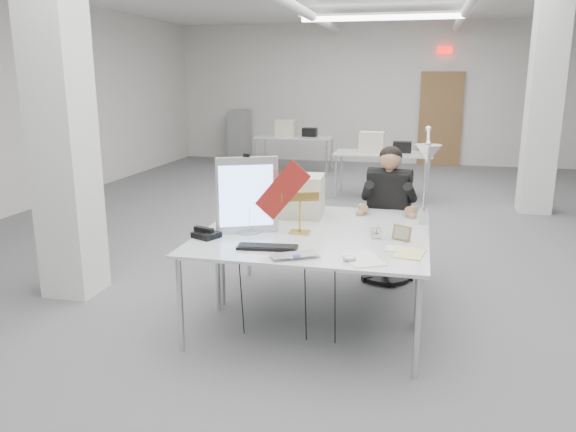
# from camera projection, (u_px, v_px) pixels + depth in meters

# --- Properties ---
(room_shell) EXTENTS (10.04, 14.04, 3.24)m
(room_shell) POSITION_uv_depth(u_px,v_px,m) (355.00, 102.00, 6.41)
(room_shell) COLOR #5B5B5E
(room_shell) RESTS_ON ground
(desk_main) EXTENTS (1.80, 0.90, 0.02)m
(desk_main) POSITION_uv_depth(u_px,v_px,m) (305.00, 248.00, 4.16)
(desk_main) COLOR silver
(desk_main) RESTS_ON room_shell
(desk_second) EXTENTS (1.80, 0.90, 0.02)m
(desk_second) POSITION_uv_depth(u_px,v_px,m) (325.00, 219.00, 5.01)
(desk_second) COLOR silver
(desk_second) RESTS_ON room_shell
(bg_desk_a) EXTENTS (1.60, 0.80, 0.02)m
(bg_desk_a) POSITION_uv_depth(u_px,v_px,m) (383.00, 153.00, 9.31)
(bg_desk_a) COLOR silver
(bg_desk_a) RESTS_ON room_shell
(bg_desk_b) EXTENTS (1.60, 0.80, 0.02)m
(bg_desk_b) POSITION_uv_depth(u_px,v_px,m) (295.00, 137.00, 11.83)
(bg_desk_b) COLOR silver
(bg_desk_b) RESTS_ON room_shell
(filing_cabinet) EXTENTS (0.45, 0.55, 1.20)m
(filing_cabinet) POSITION_uv_depth(u_px,v_px,m) (240.00, 135.00, 13.62)
(filing_cabinet) COLOR gray
(filing_cabinet) RESTS_ON room_shell
(office_chair) EXTENTS (0.63, 0.63, 1.12)m
(office_chair) POSITION_uv_depth(u_px,v_px,m) (388.00, 225.00, 5.51)
(office_chair) COLOR black
(office_chair) RESTS_ON room_shell
(seated_person) EXTENTS (0.58, 0.68, 0.91)m
(seated_person) POSITION_uv_depth(u_px,v_px,m) (389.00, 192.00, 5.38)
(seated_person) COLOR black
(seated_person) RESTS_ON office_chair
(monitor) EXTENTS (0.47, 0.25, 0.61)m
(monitor) POSITION_uv_depth(u_px,v_px,m) (247.00, 195.00, 4.45)
(monitor) COLOR silver
(monitor) RESTS_ON desk_main
(pennant) EXTENTS (0.45, 0.03, 0.49)m
(pennant) POSITION_uv_depth(u_px,v_px,m) (282.00, 190.00, 4.34)
(pennant) COLOR maroon
(pennant) RESTS_ON monitor
(keyboard) EXTENTS (0.45, 0.19, 0.02)m
(keyboard) POSITION_uv_depth(u_px,v_px,m) (267.00, 247.00, 4.09)
(keyboard) COLOR black
(keyboard) RESTS_ON desk_main
(laptop) EXTENTS (0.40, 0.36, 0.03)m
(laptop) POSITION_uv_depth(u_px,v_px,m) (297.00, 258.00, 3.84)
(laptop) COLOR silver
(laptop) RESTS_ON desk_main
(mouse) EXTENTS (0.10, 0.07, 0.04)m
(mouse) POSITION_uv_depth(u_px,v_px,m) (349.00, 258.00, 3.81)
(mouse) COLOR silver
(mouse) RESTS_ON desk_main
(bankers_lamp) EXTENTS (0.30, 0.21, 0.32)m
(bankers_lamp) POSITION_uv_depth(u_px,v_px,m) (300.00, 214.00, 4.46)
(bankers_lamp) COLOR gold
(bankers_lamp) RESTS_ON desk_main
(desk_phone) EXTENTS (0.23, 0.22, 0.05)m
(desk_phone) POSITION_uv_depth(u_px,v_px,m) (206.00, 235.00, 4.37)
(desk_phone) COLOR black
(desk_phone) RESTS_ON desk_main
(picture_frame_left) EXTENTS (0.15, 0.05, 0.12)m
(picture_frame_left) POSITION_uv_depth(u_px,v_px,m) (225.00, 225.00, 4.53)
(picture_frame_left) COLOR olive
(picture_frame_left) RESTS_ON desk_main
(picture_frame_right) EXTENTS (0.15, 0.10, 0.12)m
(picture_frame_right) POSITION_uv_depth(u_px,v_px,m) (402.00, 233.00, 4.29)
(picture_frame_right) COLOR #A57847
(picture_frame_right) RESTS_ON desk_main
(desk_clock) EXTENTS (0.10, 0.05, 0.09)m
(desk_clock) POSITION_uv_depth(u_px,v_px,m) (376.00, 232.00, 4.34)
(desk_clock) COLOR silver
(desk_clock) RESTS_ON desk_main
(paper_stack_a) EXTENTS (0.35, 0.39, 0.01)m
(paper_stack_a) POSITION_uv_depth(u_px,v_px,m) (363.00, 259.00, 3.85)
(paper_stack_a) COLOR white
(paper_stack_a) RESTS_ON desk_main
(paper_stack_b) EXTENTS (0.23, 0.29, 0.01)m
(paper_stack_b) POSITION_uv_depth(u_px,v_px,m) (410.00, 254.00, 3.96)
(paper_stack_b) COLOR #F2E190
(paper_stack_b) RESTS_ON desk_main
(paper_stack_c) EXTENTS (0.22, 0.17, 0.01)m
(paper_stack_c) POSITION_uv_depth(u_px,v_px,m) (399.00, 249.00, 4.07)
(paper_stack_c) COLOR white
(paper_stack_c) RESTS_ON desk_main
(beige_monitor) EXTENTS (0.41, 0.39, 0.37)m
(beige_monitor) POSITION_uv_depth(u_px,v_px,m) (301.00, 196.00, 5.02)
(beige_monitor) COLOR beige
(beige_monitor) RESTS_ON desk_second
(architect_lamp) EXTENTS (0.23, 0.65, 0.83)m
(architect_lamp) POSITION_uv_depth(u_px,v_px,m) (426.00, 181.00, 4.47)
(architect_lamp) COLOR #B9BABE
(architect_lamp) RESTS_ON desk_second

